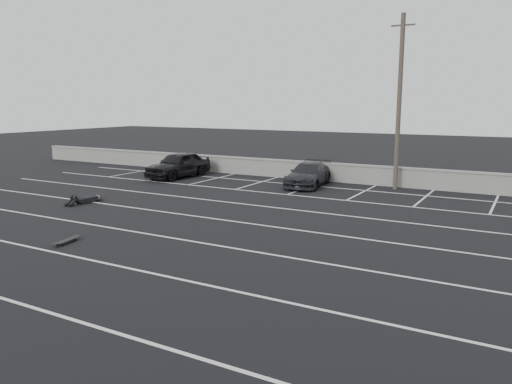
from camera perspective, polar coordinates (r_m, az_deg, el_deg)
The scene contains 8 objects.
ground at distance 15.75m, azimuth -4.23°, elevation -6.16°, with size 120.00×120.00×0.00m, color black.
seawall at distance 28.13m, azimuth 11.73°, elevation 2.05°, with size 50.00×0.45×1.06m.
stall_lines at distance 19.49m, azimuth 2.76°, elevation -2.94°, with size 36.00×20.05×0.01m.
car_left at distance 30.19m, azimuth -8.88°, elevation 3.10°, with size 1.81×4.50×1.53m, color black.
car_right at distance 26.93m, azimuth 5.98°, elevation 2.02°, with size 1.75×4.31×1.25m, color black.
utility_pole at distance 26.51m, azimuth 16.04°, elevation 9.81°, with size 1.17×0.23×8.75m.
person at distance 23.68m, azimuth -18.56°, elevation -0.54°, with size 0.94×2.37×0.47m, color black, non-canonical shape.
skateboard at distance 17.07m, azimuth -20.86°, elevation -5.23°, with size 0.37×0.91×0.11m.
Camera 1 is at (8.41, -12.57, 4.43)m, focal length 35.00 mm.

